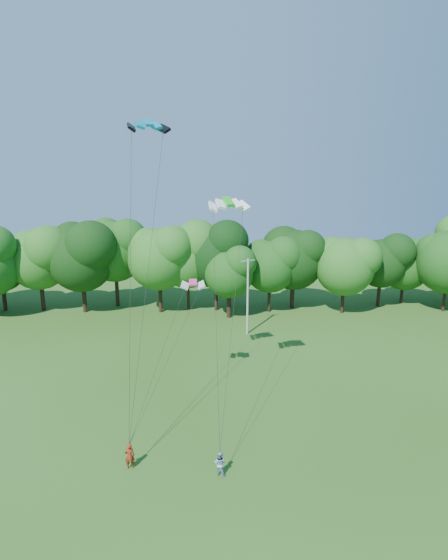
{
  "coord_description": "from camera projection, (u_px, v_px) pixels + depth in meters",
  "views": [
    {
      "loc": [
        -1.61,
        -19.06,
        17.74
      ],
      "look_at": [
        0.32,
        13.0,
        9.83
      ],
      "focal_mm": 28.0,
      "sensor_mm": 36.0,
      "label": 1
    }
  ],
  "objects": [
    {
      "name": "ground",
      "position": [
        233.0,
        522.0,
        22.81
      ],
      "size": [
        160.0,
        160.0,
        0.0
      ],
      "primitive_type": "plane",
      "color": "#264F15",
      "rests_on": "ground"
    },
    {
      "name": "utility_pole",
      "position": [
        248.0,
        296.0,
        48.43
      ],
      "size": [
        1.61,
        0.8,
        8.66
      ],
      "rotation": [
        0.0,
        0.0,
        0.43
      ],
      "color": "#AEAEA5",
      "rests_on": "ground"
    },
    {
      "name": "kite_pink",
      "position": [
        193.0,
        283.0,
        34.46
      ],
      "size": [
        1.92,
        0.95,
        0.41
      ],
      "rotation": [
        0.0,
        0.0,
        0.02
      ],
      "color": "#CB386F",
      "rests_on": "ground"
    },
    {
      "name": "kite_flyer_right",
      "position": [
        220.0,
        463.0,
        26.2
      ],
      "size": [
        0.93,
        0.84,
        1.54
      ],
      "primitive_type": "imported",
      "rotation": [
        0.0,
        0.0,
        2.71
      ],
      "color": "#92A5CB",
      "rests_on": "ground"
    },
    {
      "name": "tree_back_center",
      "position": [
        216.0,
        250.0,
        56.07
      ],
      "size": [
        8.96,
        8.96,
        13.03
      ],
      "color": "black",
      "rests_on": "ground"
    },
    {
      "name": "kite_flyer_left",
      "position": [
        130.0,
        456.0,
        26.77
      ],
      "size": [
        0.66,
        0.48,
        1.68
      ],
      "primitive_type": "imported",
      "rotation": [
        0.0,
        0.0,
        3.27
      ],
      "color": "maroon",
      "rests_on": "ground"
    },
    {
      "name": "kite_teal",
      "position": [
        147.0,
        123.0,
        28.18
      ],
      "size": [
        2.91,
        2.11,
        0.58
      ],
      "rotation": [
        0.0,
        0.0,
        0.39
      ],
      "color": "#057DA3",
      "rests_on": "ground"
    },
    {
      "name": "kite_green",
      "position": [
        228.0,
        202.0,
        30.97
      ],
      "size": [
        3.08,
        1.94,
        0.66
      ],
      "rotation": [
        0.0,
        0.0,
        0.26
      ],
      "color": "green",
      "rests_on": "ground"
    }
  ]
}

